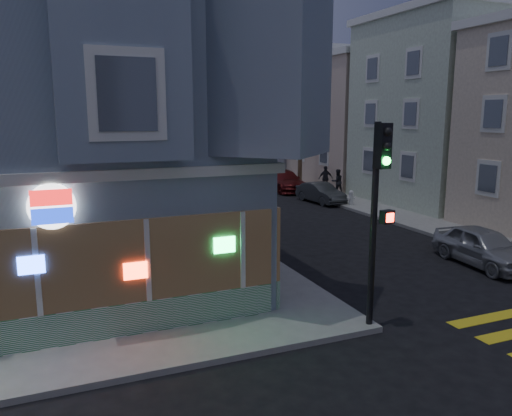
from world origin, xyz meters
TOP-DOWN VIEW (x-y plane):
  - ground at (0.00, 0.00)m, footprint 120.00×120.00m
  - sidewalk_ne at (23.00, 23.00)m, footprint 24.00×42.00m
  - row_house_b at (19.50, 16.00)m, footprint 12.00×8.60m
  - row_house_c at (19.50, 25.00)m, footprint 12.00×8.60m
  - row_house_d at (19.50, 34.00)m, footprint 12.00×8.60m
  - utility_pole at (12.00, 24.00)m, footprint 2.20×0.30m
  - street_tree_near at (12.20, 30.00)m, footprint 3.00×3.00m
  - street_tree_far at (12.20, 38.00)m, footprint 3.00×3.00m
  - pedestrian_a at (13.00, 20.56)m, footprint 0.86×0.71m
  - pedestrian_b at (13.00, 22.08)m, footprint 1.04×0.58m
  - parked_car_a at (9.70, 5.28)m, footprint 2.02×4.22m
  - parked_car_b at (10.70, 18.69)m, footprint 1.65×3.83m
  - parked_car_c at (10.70, 23.89)m, footprint 2.32×5.06m
  - parked_car_d at (10.70, 30.10)m, footprint 2.67×4.73m
  - traffic_signal at (2.82, 2.17)m, footprint 0.60×0.56m
  - fire_hydrant at (11.57, 16.67)m, footprint 0.49×0.28m

SIDE VIEW (x-z plane):
  - ground at x=0.00m, z-range 0.00..0.00m
  - sidewalk_ne at x=23.00m, z-range 0.00..0.15m
  - fire_hydrant at x=11.57m, z-range 0.17..1.03m
  - parked_car_b at x=10.70m, z-range 0.00..1.23m
  - parked_car_d at x=10.70m, z-range 0.00..1.25m
  - parked_car_a at x=9.70m, z-range 0.00..1.39m
  - parked_car_c at x=10.70m, z-range 0.00..1.44m
  - pedestrian_a at x=13.00m, z-range 0.15..1.77m
  - pedestrian_b at x=13.00m, z-range 0.15..1.83m
  - traffic_signal at x=2.82m, z-range 1.04..6.06m
  - street_tree_near at x=12.20m, z-range 1.29..6.59m
  - street_tree_far at x=12.20m, z-range 1.29..6.59m
  - row_house_c at x=19.50m, z-range 0.15..9.15m
  - utility_pole at x=12.00m, z-range 0.30..9.30m
  - row_house_b at x=19.50m, z-range 0.15..10.65m
  - row_house_d at x=19.50m, z-range 0.15..10.65m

